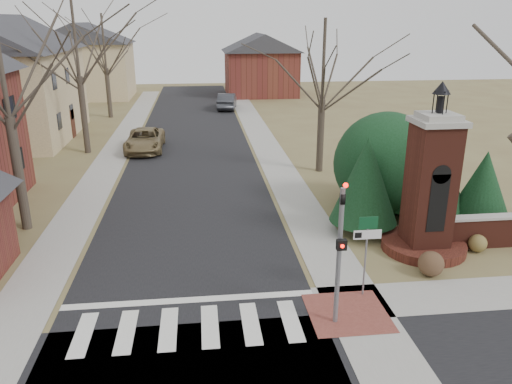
{
  "coord_description": "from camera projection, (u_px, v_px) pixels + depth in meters",
  "views": [
    {
      "loc": [
        0.49,
        -11.77,
        8.5
      ],
      "look_at": [
        2.56,
        6.0,
        2.3
      ],
      "focal_mm": 35.0,
      "sensor_mm": 36.0,
      "label": 1
    }
  ],
  "objects": [
    {
      "name": "ground",
      "position": [
        189.0,
        344.0,
        13.78
      ],
      "size": [
        120.0,
        120.0,
        0.0
      ],
      "primitive_type": "plane",
      "color": "brown",
      "rests_on": "ground"
    },
    {
      "name": "main_street",
      "position": [
        192.0,
        149.0,
        34.42
      ],
      "size": [
        8.0,
        70.0,
        0.01
      ],
      "primitive_type": "cube",
      "color": "black",
      "rests_on": "ground"
    },
    {
      "name": "crosswalk_zone",
      "position": [
        189.0,
        327.0,
        14.53
      ],
      "size": [
        8.0,
        2.2,
        0.02
      ],
      "primitive_type": "cube",
      "color": "silver",
      "rests_on": "ground"
    },
    {
      "name": "stop_bar",
      "position": [
        190.0,
        300.0,
        15.93
      ],
      "size": [
        8.0,
        0.35,
        0.02
      ],
      "primitive_type": "cube",
      "color": "silver",
      "rests_on": "ground"
    },
    {
      "name": "sidewalk_right_main",
      "position": [
        267.0,
        147.0,
        34.99
      ],
      "size": [
        2.0,
        60.0,
        0.02
      ],
      "primitive_type": "cube",
      "color": "gray",
      "rests_on": "ground"
    },
    {
      "name": "sidewalk_left",
      "position": [
        115.0,
        152.0,
        33.85
      ],
      "size": [
        2.0,
        60.0,
        0.02
      ],
      "primitive_type": "cube",
      "color": "gray",
      "rests_on": "ground"
    },
    {
      "name": "curb_apron",
      "position": [
        347.0,
        313.0,
        15.24
      ],
      "size": [
        2.4,
        2.4,
        0.02
      ],
      "primitive_type": "cube",
      "color": "brown",
      "rests_on": "ground"
    },
    {
      "name": "traffic_signal_pole",
      "position": [
        340.0,
        243.0,
        13.94
      ],
      "size": [
        0.28,
        0.41,
        4.5
      ],
      "color": "slate",
      "rests_on": "ground"
    },
    {
      "name": "sign_post",
      "position": [
        367.0,
        240.0,
        15.62
      ],
      "size": [
        0.9,
        0.07,
        2.75
      ],
      "color": "slate",
      "rests_on": "ground"
    },
    {
      "name": "brick_gate_monument",
      "position": [
        429.0,
        198.0,
        18.74
      ],
      "size": [
        3.2,
        3.2,
        6.47
      ],
      "color": "#562319",
      "rests_on": "ground"
    },
    {
      "name": "house_stucco_left",
      "position": [
        3.0,
        76.0,
        36.13
      ],
      "size": [
        9.8,
        12.8,
        9.28
      ],
      "color": "beige",
      "rests_on": "ground"
    },
    {
      "name": "house_distant_left",
      "position": [
        85.0,
        59.0,
        56.12
      ],
      "size": [
        10.8,
        8.8,
        8.53
      ],
      "color": "beige",
      "rests_on": "ground"
    },
    {
      "name": "house_distant_right",
      "position": [
        261.0,
        63.0,
        58.5
      ],
      "size": [
        8.8,
        8.8,
        7.3
      ],
      "color": "brown",
      "rests_on": "ground"
    },
    {
      "name": "evergreen_near",
      "position": [
        366.0,
        180.0,
        20.38
      ],
      "size": [
        2.8,
        2.8,
        4.1
      ],
      "color": "#473D33",
      "rests_on": "ground"
    },
    {
      "name": "evergreen_mid",
      "position": [
        430.0,
        162.0,
        21.77
      ],
      "size": [
        3.4,
        3.4,
        4.7
      ],
      "color": "#473D33",
      "rests_on": "ground"
    },
    {
      "name": "evergreen_far",
      "position": [
        484.0,
        183.0,
        21.28
      ],
      "size": [
        2.4,
        2.4,
        3.3
      ],
      "color": "#473D33",
      "rests_on": "ground"
    },
    {
      "name": "evergreen_mass",
      "position": [
        386.0,
        160.0,
        22.89
      ],
      "size": [
        4.8,
        4.8,
        4.8
      ],
      "primitive_type": "sphere",
      "color": "black",
      "rests_on": "ground"
    },
    {
      "name": "bare_tree_1",
      "position": [
        74.0,
        27.0,
        31.03
      ],
      "size": [
        8.4,
        8.4,
        11.64
      ],
      "color": "#473D33",
      "rests_on": "ground"
    },
    {
      "name": "bare_tree_2",
      "position": [
        103.0,
        37.0,
        43.51
      ],
      "size": [
        7.35,
        7.35,
        10.19
      ],
      "color": "#473D33",
      "rests_on": "ground"
    },
    {
      "name": "bare_tree_3",
      "position": [
        324.0,
        54.0,
        27.42
      ],
      "size": [
        7.0,
        7.0,
        9.7
      ],
      "color": "#473D33",
      "rests_on": "ground"
    },
    {
      "name": "pickup_truck",
      "position": [
        145.0,
        140.0,
        33.96
      ],
      "size": [
        2.48,
        5.29,
        1.46
      ],
      "primitive_type": "imported",
      "rotation": [
        0.0,
        0.0,
        -0.01
      ],
      "color": "olive",
      "rests_on": "ground"
    },
    {
      "name": "distant_car",
      "position": [
        227.0,
        101.0,
        49.81
      ],
      "size": [
        2.28,
        4.98,
        1.58
      ],
      "primitive_type": "imported",
      "rotation": [
        0.0,
        0.0,
        3.01
      ],
      "color": "#34353B",
      "rests_on": "ground"
    },
    {
      "name": "dry_shrub_left",
      "position": [
        431.0,
        264.0,
        17.36
      ],
      "size": [
        0.89,
        0.89,
        0.89
      ],
      "primitive_type": "sphere",
      "color": "#513925",
      "rests_on": "ground"
    },
    {
      "name": "dry_shrub_right",
      "position": [
        478.0,
        243.0,
        19.18
      ],
      "size": [
        0.7,
        0.7,
        0.7
      ],
      "primitive_type": "sphere",
      "color": "brown",
      "rests_on": "ground"
    }
  ]
}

